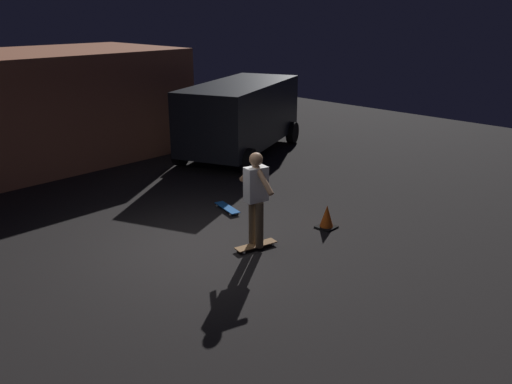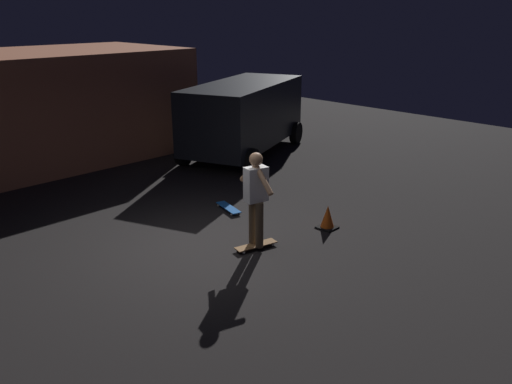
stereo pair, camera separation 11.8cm
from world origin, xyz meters
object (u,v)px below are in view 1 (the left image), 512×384
skateboard_ridden (256,245)px  skater (256,193)px  skateboard_spare (227,208)px  traffic_cone (327,217)px  parked_van (241,114)px

skateboard_ridden → skater: size_ratio=0.48×
skateboard_ridden → skateboard_spare: size_ratio=1.00×
skater → traffic_cone: skater is taller
skateboard_spare → skateboard_ridden: bearing=-117.5°
skateboard_ridden → skateboard_spare: (0.89, 1.71, 0.00)m
skateboard_spare → traffic_cone: traffic_cone is taller
parked_van → skateboard_spare: size_ratio=6.18×
skateboard_spare → traffic_cone: size_ratio=1.75×
parked_van → skater: 6.41m
skateboard_spare → skater: size_ratio=0.48×
skater → traffic_cone: (1.60, -0.33, -0.83)m
skateboard_spare → traffic_cone: bearing=-70.7°
parked_van → traffic_cone: bearing=-117.7°
skateboard_spare → skater: 2.16m
skateboard_ridden → traffic_cone: 1.64m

